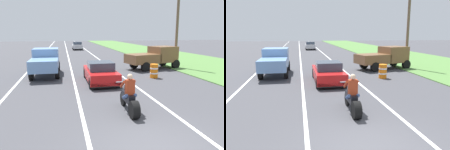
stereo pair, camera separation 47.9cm
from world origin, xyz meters
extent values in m
plane|color=#424247|center=(0.00, 0.00, 0.00)|extent=(160.00, 160.00, 0.00)
cube|color=white|center=(-5.40, 20.00, 0.00)|extent=(0.14, 120.00, 0.01)
cube|color=white|center=(1.80, 20.00, 0.00)|extent=(0.14, 120.00, 0.01)
cube|color=white|center=(-1.80, 20.00, 0.00)|extent=(0.14, 120.00, 0.01)
cube|color=#517F3D|center=(11.92, 20.00, 0.03)|extent=(10.00, 120.00, 0.06)
cylinder|color=black|center=(0.10, 2.18, 0.35)|extent=(0.28, 0.69, 0.69)
cylinder|color=black|center=(0.10, 3.73, 0.31)|extent=(0.12, 0.63, 0.63)
cube|color=black|center=(0.10, 3.00, 0.61)|extent=(0.28, 1.10, 0.36)
cylinder|color=#B2B2B7|center=(0.10, 3.65, 0.68)|extent=(0.08, 0.36, 0.73)
cylinder|color=#A5A5AA|center=(0.10, 3.63, 1.11)|extent=(0.70, 0.05, 0.05)
cube|color=#993319|center=(0.10, 2.77, 1.09)|extent=(0.36, 0.24, 0.60)
sphere|color=beige|center=(0.10, 2.77, 1.51)|extent=(0.22, 0.22, 0.22)
cylinder|color=#384C7A|center=(-0.08, 2.80, 0.69)|extent=(0.14, 0.47, 0.32)
cylinder|color=#993319|center=(-0.12, 3.07, 1.14)|extent=(0.10, 0.51, 0.40)
cylinder|color=#384C7A|center=(0.28, 2.80, 0.69)|extent=(0.14, 0.47, 0.32)
cylinder|color=#993319|center=(0.32, 3.07, 1.14)|extent=(0.10, 0.51, 0.40)
cube|color=red|center=(-0.12, 8.58, 0.53)|extent=(1.80, 4.30, 0.64)
cube|color=#333D4C|center=(-0.12, 8.38, 1.11)|extent=(1.56, 1.70, 0.52)
cube|color=black|center=(-0.12, 6.53, 0.29)|extent=(1.76, 0.20, 0.28)
cylinder|color=black|center=(-0.92, 10.18, 0.32)|extent=(0.24, 0.64, 0.64)
cylinder|color=black|center=(0.68, 10.18, 0.32)|extent=(0.24, 0.64, 0.64)
cylinder|color=black|center=(-0.92, 6.98, 0.32)|extent=(0.24, 0.64, 0.64)
cylinder|color=black|center=(0.68, 6.98, 0.32)|extent=(0.24, 0.64, 0.64)
cube|color=#6B93C6|center=(-3.77, 12.74, 1.28)|extent=(1.90, 2.10, 1.40)
cube|color=#333D4C|center=(-3.77, 13.09, 1.67)|extent=(1.67, 0.29, 0.57)
cube|color=#6B93C6|center=(-3.77, 10.49, 0.98)|extent=(1.90, 2.70, 0.80)
cylinder|color=black|center=(-4.64, 13.54, 0.40)|extent=(0.28, 0.80, 0.80)
cylinder|color=black|center=(-2.90, 13.54, 0.40)|extent=(0.28, 0.80, 0.80)
cylinder|color=black|center=(-4.64, 10.19, 0.40)|extent=(0.28, 0.80, 0.80)
cylinder|color=black|center=(-2.90, 10.19, 0.40)|extent=(0.28, 0.80, 0.80)
cube|color=brown|center=(6.48, 13.09, 1.28)|extent=(2.52, 2.38, 1.40)
cube|color=#333D4C|center=(6.82, 13.18, 1.67)|extent=(0.71, 1.69, 0.57)
cube|color=brown|center=(4.31, 12.51, 0.98)|extent=(3.10, 2.53, 0.80)
cylinder|color=black|center=(7.03, 14.14, 0.40)|extent=(0.85, 0.48, 0.80)
cylinder|color=black|center=(7.48, 12.46, 0.40)|extent=(0.85, 0.48, 0.80)
cylinder|color=black|center=(3.79, 13.27, 0.40)|extent=(0.85, 0.48, 0.80)
cylinder|color=black|center=(4.24, 11.59, 0.40)|extent=(0.85, 0.48, 0.80)
cylinder|color=brown|center=(7.71, 12.96, 3.84)|extent=(0.24, 0.24, 7.67)
cylinder|color=orange|center=(3.89, 9.05, 0.50)|extent=(0.56, 0.56, 1.00)
cylinder|color=white|center=(3.89, 9.05, 0.70)|extent=(0.58, 0.58, 0.10)
cylinder|color=white|center=(3.89, 9.05, 0.35)|extent=(0.58, 0.58, 0.10)
cube|color=#B2B2B7|center=(0.22, 36.63, 0.65)|extent=(1.76, 4.00, 0.70)
cube|color=#333D4C|center=(0.22, 36.43, 1.25)|extent=(1.56, 2.00, 0.50)
cylinder|color=black|center=(-0.58, 38.03, 0.30)|extent=(0.20, 0.60, 0.60)
cylinder|color=black|center=(1.02, 38.03, 0.30)|extent=(0.20, 0.60, 0.60)
cylinder|color=black|center=(-0.58, 35.23, 0.30)|extent=(0.20, 0.60, 0.60)
cylinder|color=black|center=(1.02, 35.23, 0.30)|extent=(0.20, 0.60, 0.60)
camera|label=1|loc=(-2.42, -5.19, 3.21)|focal=34.63mm
camera|label=2|loc=(-1.95, -5.29, 3.21)|focal=34.63mm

